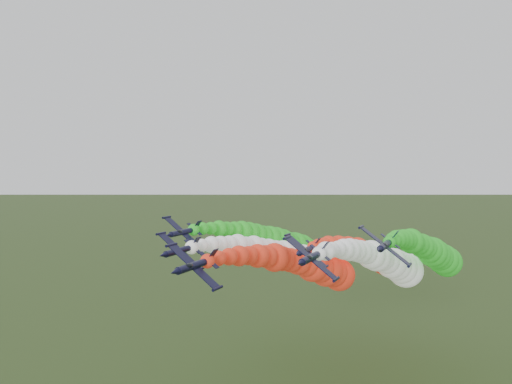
% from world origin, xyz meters
% --- Properties ---
extents(jet_lead, '(14.61, 72.13, 20.52)m').
position_xyz_m(jet_lead, '(-1.19, 34.60, 31.48)').
color(jet_lead, black).
rests_on(jet_lead, ground).
extents(jet_inner_left, '(14.87, 72.38, 20.78)m').
position_xyz_m(jet_inner_left, '(-11.14, 47.10, 30.98)').
color(jet_inner_left, black).
rests_on(jet_inner_left, ground).
extents(jet_inner_right, '(15.09, 72.61, 21.00)m').
position_xyz_m(jet_inner_right, '(14.45, 45.87, 31.87)').
color(jet_inner_right, black).
rests_on(jet_inner_right, ground).
extents(jet_outer_left, '(14.59, 72.11, 20.50)m').
position_xyz_m(jet_outer_left, '(-17.81, 57.77, 32.90)').
color(jet_outer_left, black).
rests_on(jet_outer_left, ground).
extents(jet_outer_right, '(14.63, 72.15, 20.54)m').
position_xyz_m(jet_outer_right, '(23.76, 55.82, 33.24)').
color(jet_outer_right, black).
rests_on(jet_outer_right, ground).
extents(jet_trail, '(14.37, 71.88, 20.28)m').
position_xyz_m(jet_trail, '(6.25, 65.44, 29.71)').
color(jet_trail, black).
rests_on(jet_trail, ground).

